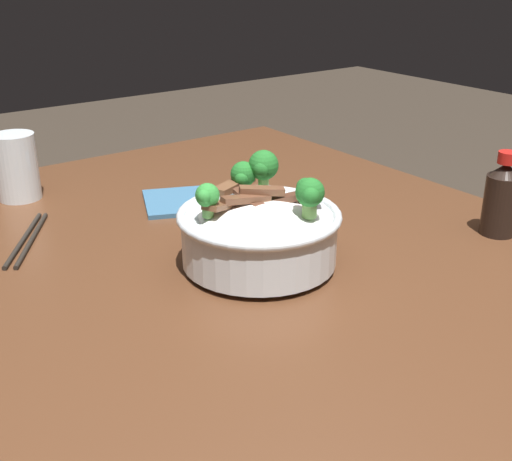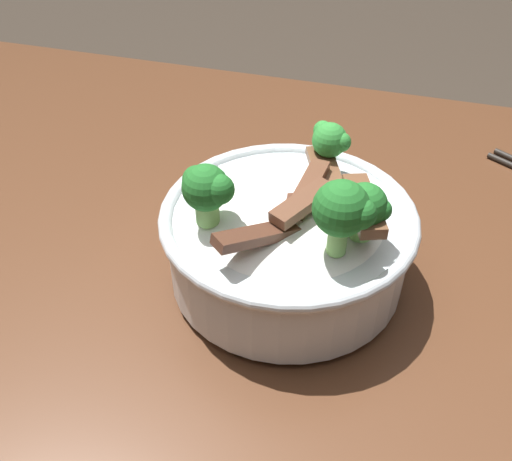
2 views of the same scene
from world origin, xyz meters
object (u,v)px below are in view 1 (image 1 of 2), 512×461
(drinking_glass, at_px, (17,171))
(chopsticks_pair, at_px, (28,239))
(folded_napkin, at_px, (178,201))
(soy_sauce_bottle, at_px, (502,198))
(rice_bowl, at_px, (259,228))

(drinking_glass, height_order, chopsticks_pair, drinking_glass)
(chopsticks_pair, height_order, folded_napkin, folded_napkin)
(drinking_glass, distance_m, soy_sauce_bottle, 0.82)
(rice_bowl, bearing_deg, chopsticks_pair, 40.27)
(rice_bowl, relative_size, soy_sauce_bottle, 1.70)
(drinking_glass, relative_size, chopsticks_pair, 0.65)
(chopsticks_pair, bearing_deg, soy_sauce_bottle, -123.95)
(rice_bowl, relative_size, drinking_glass, 1.92)
(rice_bowl, bearing_deg, folded_napkin, -6.65)
(drinking_glass, distance_m, chopsticks_pair, 0.21)
(soy_sauce_bottle, bearing_deg, drinking_glass, 42.33)
(rice_bowl, bearing_deg, soy_sauce_bottle, -109.29)
(rice_bowl, distance_m, soy_sauce_bottle, 0.39)
(drinking_glass, xyz_separation_m, soy_sauce_bottle, (-0.60, -0.55, 0.01))
(rice_bowl, distance_m, folded_napkin, 0.29)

